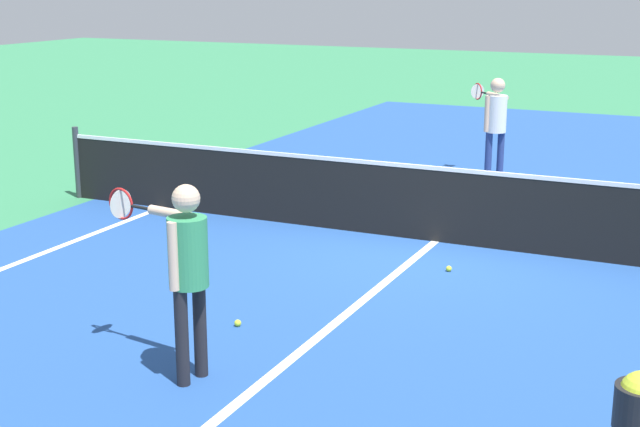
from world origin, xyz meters
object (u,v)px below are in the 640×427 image
at_px(net, 437,203).
at_px(tennis_ball_mid_court, 238,323).
at_px(player_far, 495,118).
at_px(player_near, 186,260).
at_px(tennis_ball_near_net, 449,269).

distance_m(net, tennis_ball_mid_court, 3.65).
bearing_deg(player_far, player_near, -92.48).
distance_m(player_near, tennis_ball_mid_court, 1.56).
height_order(player_near, player_far, player_far).
bearing_deg(net, tennis_ball_near_net, -64.74).
distance_m(player_near, player_far, 8.33).
bearing_deg(player_near, tennis_ball_mid_court, 101.15).
relative_size(player_far, tennis_ball_near_net, 25.55).
distance_m(net, tennis_ball_near_net, 1.28).
height_order(player_near, tennis_ball_near_net, player_near).
height_order(net, player_near, player_near).
distance_m(net, player_far, 3.65).
bearing_deg(tennis_ball_near_net, player_far, 98.80).
distance_m(player_far, tennis_ball_near_net, 4.85).
xyz_separation_m(player_far, tennis_ball_near_net, (0.73, -4.69, -1.02)).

